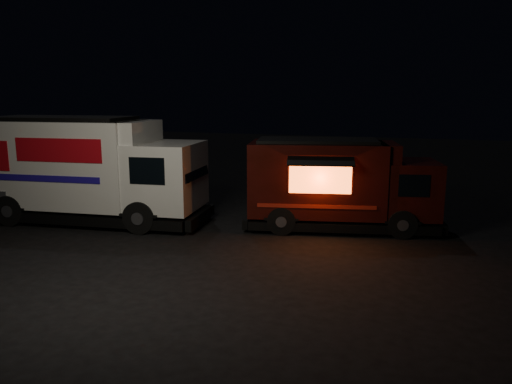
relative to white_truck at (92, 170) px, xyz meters
name	(u,v)px	position (x,y,z in m)	size (l,w,h in m)	color
ground	(213,253)	(5.31, -1.99, -1.77)	(80.00, 80.00, 0.00)	black
white_truck	(92,170)	(0.00, 0.00, 0.00)	(7.83, 2.67, 3.55)	silver
red_truck	(342,184)	(8.17, 1.80, -0.33)	(6.21, 2.29, 2.89)	#340B09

